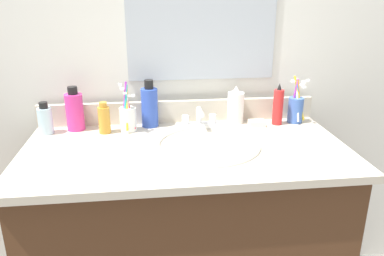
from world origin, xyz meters
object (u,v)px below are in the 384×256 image
at_px(bottle_shampoo_blue, 150,106).
at_px(bottle_lotion_white, 236,107).
at_px(bottle_spray_red, 278,106).
at_px(faucet, 199,120).
at_px(bottle_gel_clear, 45,120).
at_px(bottle_oil_amber, 104,119).
at_px(soap_bar, 257,123).
at_px(bottle_soap_pink, 75,111).
at_px(cup_blue_plastic, 296,108).
at_px(cup_white_ceramic, 128,117).

distance_m(bottle_shampoo_blue, bottle_lotion_white, 0.35).
xyz_separation_m(bottle_spray_red, bottle_shampoo_blue, (-0.52, 0.04, 0.01)).
bearing_deg(bottle_lotion_white, bottle_shampoo_blue, -179.68).
height_order(faucet, bottle_gel_clear, bottle_gel_clear).
bearing_deg(faucet, bottle_shampoo_blue, 169.62).
relative_size(bottle_oil_amber, bottle_gel_clear, 0.98).
bearing_deg(bottle_lotion_white, soap_bar, -35.47).
bearing_deg(bottle_spray_red, bottle_oil_amber, -178.35).
relative_size(faucet, soap_bar, 2.50).
bearing_deg(bottle_oil_amber, faucet, 3.51).
relative_size(bottle_shampoo_blue, bottle_soap_pink, 1.10).
relative_size(bottle_spray_red, cup_blue_plastic, 0.88).
bearing_deg(bottle_lotion_white, bottle_spray_red, -13.74).
relative_size(bottle_lotion_white, soap_bar, 2.43).
bearing_deg(bottle_lotion_white, faucet, -166.37).
bearing_deg(soap_bar, faucet, 175.79).
relative_size(bottle_spray_red, cup_white_ceramic, 0.87).
relative_size(bottle_oil_amber, cup_white_ceramic, 0.62).
height_order(bottle_spray_red, bottle_lotion_white, bottle_spray_red).
distance_m(cup_white_ceramic, soap_bar, 0.51).
bearing_deg(soap_bar, cup_blue_plastic, 9.85).
relative_size(cup_white_ceramic, soap_bar, 3.07).
distance_m(bottle_spray_red, bottle_lotion_white, 0.17).
distance_m(bottle_gel_clear, soap_bar, 0.82).
height_order(bottle_shampoo_blue, bottle_lotion_white, bottle_shampoo_blue).
xyz_separation_m(faucet, bottle_gel_clear, (-0.59, -0.00, 0.03)).
bearing_deg(bottle_gel_clear, cup_white_ceramic, -1.56).
relative_size(faucet, cup_blue_plastic, 0.82).
bearing_deg(bottle_spray_red, bottle_lotion_white, 166.26).
bearing_deg(bottle_lotion_white, bottle_oil_amber, -173.44).
height_order(bottle_gel_clear, soap_bar, bottle_gel_clear).
bearing_deg(bottle_soap_pink, cup_blue_plastic, -0.98).
relative_size(bottle_lotion_white, cup_white_ceramic, 0.79).
bearing_deg(bottle_spray_red, cup_blue_plastic, 10.58).
distance_m(bottle_spray_red, bottle_soap_pink, 0.81).
distance_m(bottle_lotion_white, cup_blue_plastic, 0.25).
bearing_deg(bottle_spray_red, cup_white_ceramic, -179.00).
xyz_separation_m(cup_blue_plastic, soap_bar, (-0.17, -0.03, -0.05)).
xyz_separation_m(bottle_shampoo_blue, cup_blue_plastic, (0.60, -0.02, -0.02)).
bearing_deg(bottle_shampoo_blue, bottle_oil_amber, -161.44).
bearing_deg(bottle_soap_pink, bottle_lotion_white, 0.89).
height_order(bottle_spray_red, cup_blue_plastic, cup_blue_plastic).
distance_m(faucet, bottle_lotion_white, 0.17).
bearing_deg(bottle_oil_amber, cup_blue_plastic, 2.61).
height_order(bottle_oil_amber, bottle_lotion_white, bottle_lotion_white).
bearing_deg(bottle_shampoo_blue, cup_blue_plastic, -2.22).
bearing_deg(bottle_spray_red, faucet, 179.50).
bearing_deg(faucet, bottle_lotion_white, 13.63).
height_order(cup_white_ceramic, soap_bar, cup_white_ceramic).
distance_m(faucet, bottle_gel_clear, 0.59).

